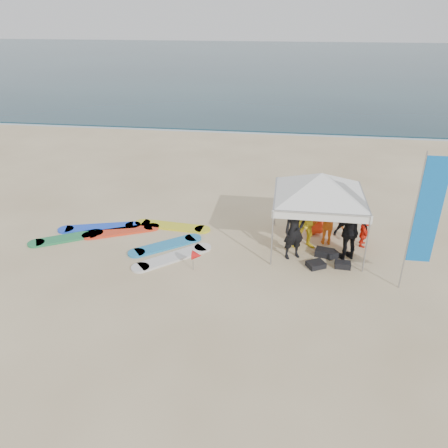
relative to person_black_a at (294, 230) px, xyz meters
name	(u,v)px	position (x,y,z in m)	size (l,w,h in m)	color
ground	(204,311)	(-2.21, -3.04, -0.92)	(120.00, 120.00, 0.00)	beige
ocean	(279,61)	(-2.21, 56.96, -0.88)	(160.00, 84.00, 0.08)	#0C2633
shoreline_foam	(258,132)	(-2.21, 15.16, -0.92)	(160.00, 1.20, 0.01)	silver
person_black_a	(294,230)	(0.00, 0.00, 0.00)	(0.67, 0.44, 1.84)	black
person_yellow	(309,221)	(0.44, 0.65, 0.04)	(0.93, 0.73, 1.92)	yellow
person_orange_a	(328,221)	(1.07, 1.06, -0.12)	(1.04, 0.60, 1.61)	#C65011
person_black_b	(351,231)	(1.66, 0.16, 0.02)	(1.11, 0.46, 1.89)	black
person_orange_b	(318,206)	(0.78, 1.77, 0.06)	(0.96, 0.63, 1.97)	red
person_seated	(364,231)	(2.23, 1.09, -0.41)	(0.95, 0.30, 1.02)	#FF2D16
canopy_tent	(322,174)	(0.69, 0.79, 1.55)	(3.77, 3.77, 2.84)	#A5A5A8
feather_flag	(427,213)	(3.19, -1.25, 1.36)	(0.65, 0.04, 3.87)	#A5A5A8
marker_pennant	(197,255)	(-2.75, -1.17, -0.43)	(0.28, 0.28, 0.64)	#A5A5A8
gear_pile	(327,259)	(1.04, -0.12, -0.82)	(1.34, 1.24, 0.22)	black
surfboard_spread	(133,237)	(-5.27, 0.48, -0.89)	(5.73, 3.37, 0.07)	#217C48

